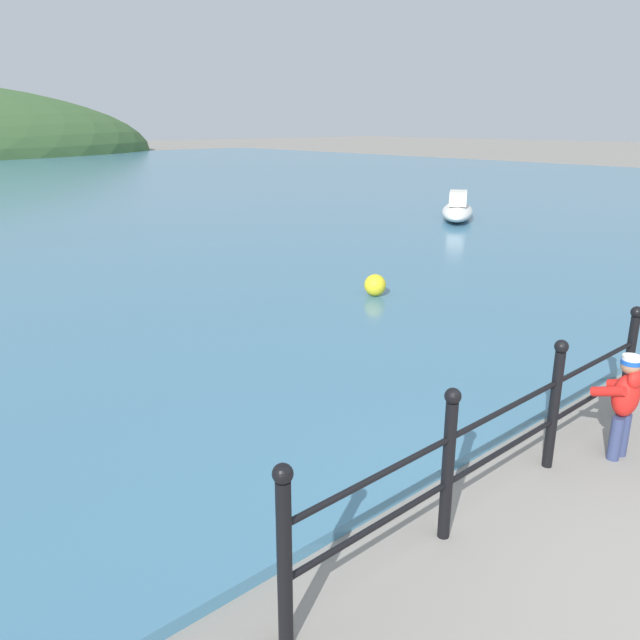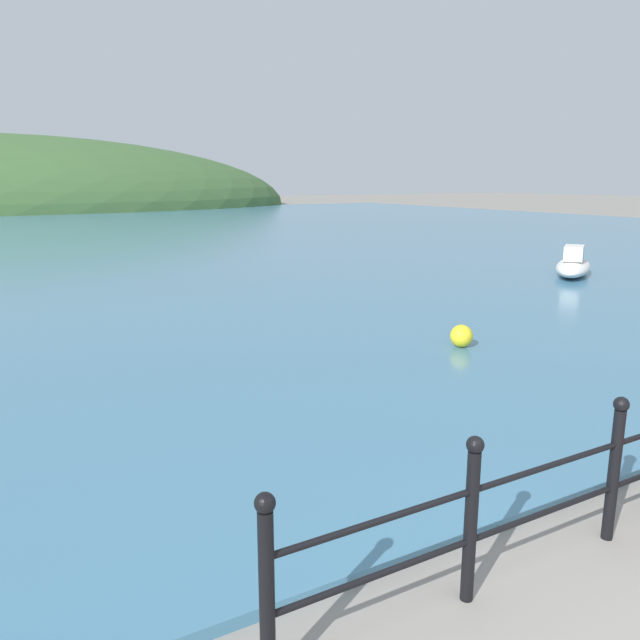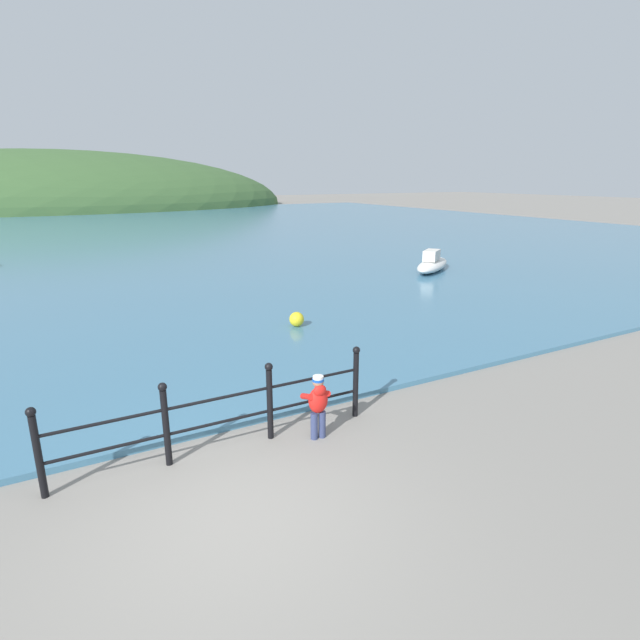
% 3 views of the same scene
% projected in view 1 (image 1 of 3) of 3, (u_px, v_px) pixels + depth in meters
% --- Properties ---
extents(iron_railing, '(4.65, 0.12, 1.21)m').
position_uv_depth(iron_railing, '(507.00, 428.00, 4.96)').
color(iron_railing, black).
rests_on(iron_railing, ground).
extents(child_in_coat, '(0.39, 0.38, 1.00)m').
position_uv_depth(child_in_coat, '(625.00, 397.00, 5.61)').
color(child_in_coat, navy).
rests_on(child_in_coat, ground).
extents(boat_nearest_quay, '(3.23, 2.67, 0.88)m').
position_uv_depth(boat_nearest_quay, '(457.00, 210.00, 19.19)').
color(boat_nearest_quay, silver).
rests_on(boat_nearest_quay, water).
extents(mooring_buoy, '(0.38, 0.38, 0.38)m').
position_uv_depth(mooring_buoy, '(375.00, 285.00, 10.73)').
color(mooring_buoy, yellow).
rests_on(mooring_buoy, water).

